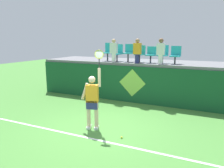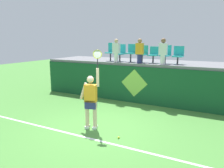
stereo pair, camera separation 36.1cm
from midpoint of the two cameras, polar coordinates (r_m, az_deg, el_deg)
The scene contains 18 objects.
ground_plane at distance 7.35m, azimuth -4.83°, elevation -11.51°, with size 40.00×40.00×0.00m, color #478438.
court_back_wall at distance 10.09m, azimuth 4.88°, elevation -0.13°, with size 10.28×0.20×1.69m, color #144C28.
spectator_platform at distance 11.14m, azimuth 7.26°, elevation 5.63°, with size 10.28×2.65×0.12m, color slate.
court_baseline_stripe at distance 6.76m, azimuth -8.12°, elevation -13.67°, with size 9.25×0.08×0.01m, color white.
tennis_player at distance 7.05m, azimuth -6.59°, elevation -4.02°, with size 0.73×0.36×2.57m.
tennis_ball at distance 6.65m, azimuth 0.91°, elevation -13.73°, with size 0.07×0.07×0.07m, color #D1E533.
water_bottle at distance 10.52m, azimuth -0.71°, elevation 6.36°, with size 0.06×0.06×0.24m, color #26B272.
stadium_chair_0 at distance 11.16m, azimuth -1.92°, elevation 8.61°, with size 0.44×0.42×0.91m.
stadium_chair_1 at distance 10.93m, azimuth 0.54°, elevation 8.32°, with size 0.44×0.42×0.84m.
stadium_chair_2 at distance 10.70m, azimuth 3.40°, elevation 8.38°, with size 0.44×0.42×0.85m.
stadium_chair_3 at distance 10.50m, azimuth 6.34°, elevation 8.06°, with size 0.44×0.42×0.80m.
stadium_chair_4 at distance 10.34m, azimuth 9.18°, elevation 7.79°, with size 0.44×0.42×0.75m.
stadium_chair_5 at distance 10.20m, azimuth 12.15°, elevation 7.78°, with size 0.44×0.42×0.82m.
stadium_chair_6 at distance 10.09m, azimuth 15.23°, elevation 7.48°, with size 0.44×0.42×0.78m.
spectator_0 at distance 10.10m, azimuth 5.58°, elevation 8.71°, with size 0.34×0.20×1.11m.
spectator_1 at distance 9.74m, azimuth 11.54°, elevation 8.49°, with size 0.34×0.21×1.12m.
spectator_2 at distance 10.50m, azimuth -0.54°, elevation 8.82°, with size 0.34×0.20×1.10m.
wall_signage_mount at distance 10.22m, azimuth 4.18°, elevation -4.83°, with size 1.27×0.01×1.57m.
Camera 1 is at (3.26, -5.92, 2.86)m, focal length 35.09 mm.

